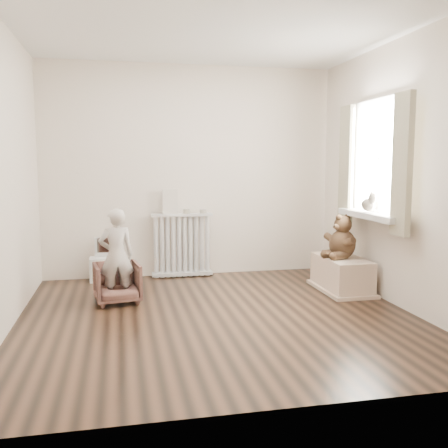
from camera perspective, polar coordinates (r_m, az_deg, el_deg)
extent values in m
cube|color=black|center=(4.69, -0.67, -10.46)|extent=(3.60, 3.60, 0.01)
cube|color=white|center=(4.63, -0.72, 21.94)|extent=(3.60, 3.60, 0.01)
cube|color=white|center=(6.25, -3.92, 6.00)|extent=(3.60, 0.02, 2.60)
cube|color=white|center=(2.73, 6.69, 4.74)|extent=(3.60, 0.02, 2.60)
cube|color=white|center=(4.49, -23.97, 5.04)|extent=(0.02, 3.60, 2.60)
cube|color=white|center=(5.14, 19.51, 5.41)|extent=(0.02, 3.60, 2.60)
cube|color=white|center=(5.37, 17.53, 7.14)|extent=(0.03, 0.90, 1.10)
cube|color=silver|center=(5.36, 16.47, 0.96)|extent=(0.22, 1.10, 0.06)
cube|color=#B6AE8E|center=(4.83, 19.69, 6.40)|extent=(0.06, 0.26, 1.30)
cube|color=#B6AE8E|center=(5.83, 13.80, 6.63)|extent=(0.06, 0.26, 1.30)
cube|color=silver|center=(6.20, -4.82, -2.48)|extent=(0.75, 0.14, 0.79)
cube|color=beige|center=(6.11, -6.17, 2.57)|extent=(0.18, 0.02, 0.30)
cylinder|color=#A59E8C|center=(6.15, -4.34, 1.46)|extent=(0.09, 0.09, 0.06)
cylinder|color=#A59E8C|center=(6.18, -2.41, 1.45)|extent=(0.08, 0.08, 0.05)
cube|color=silver|center=(6.14, -13.57, -3.82)|extent=(0.33, 0.24, 0.52)
imported|color=brown|center=(5.18, -12.11, -6.58)|extent=(0.50, 0.51, 0.41)
imported|color=beige|center=(5.07, -12.19, -3.55)|extent=(0.37, 0.27, 0.94)
cube|color=beige|center=(5.69, 13.30, -5.44)|extent=(0.42, 0.79, 0.37)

